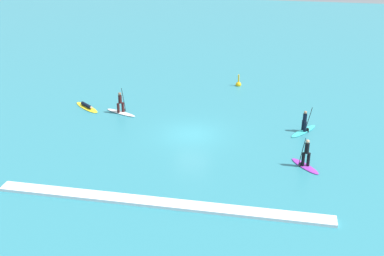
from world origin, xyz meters
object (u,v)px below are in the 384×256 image
Objects in this scene: surfer_on_yellow_board at (87,107)px; marker_buoy at (238,84)px; surfer_on_purple_board at (306,159)px; surfer_on_white_board at (121,108)px; surfer_on_teal_board at (304,127)px.

surfer_on_yellow_board is 2.43× the size of marker_buoy.
surfer_on_purple_board reaches higher than marker_buoy.
surfer_on_purple_board is at bearing -68.66° from marker_buoy.
surfer_on_white_board reaches higher than surfer_on_purple_board.
surfer_on_purple_board is 0.77× the size of surfer_on_yellow_board.
surfer_on_white_board is at bearing 120.46° from surfer_on_teal_board.
surfer_on_white_board reaches higher than marker_buoy.
surfer_on_yellow_board is 1.04× the size of surfer_on_teal_board.
surfer_on_teal_board reaches higher than surfer_on_yellow_board.
surfer_on_teal_board is 0.98× the size of surfer_on_white_board.
marker_buoy is (8.69, 8.53, -0.26)m from surfer_on_white_board.
marker_buoy reaches higher than surfer_on_yellow_board.
surfer_on_white_board is at bearing 26.14° from surfer_on_purple_board.
surfer_on_purple_board is 19.01m from surfer_on_yellow_board.
surfer_on_white_board is (-14.52, 0.88, 0.05)m from surfer_on_teal_board.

